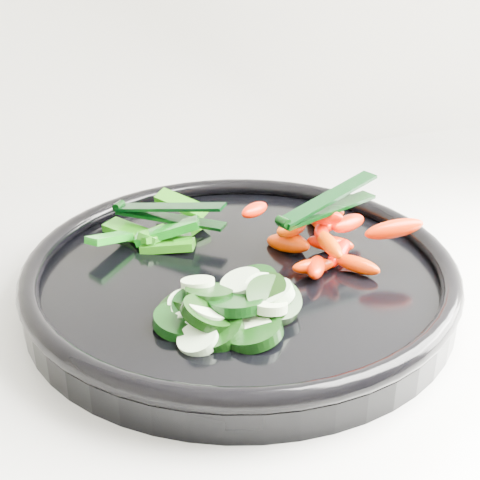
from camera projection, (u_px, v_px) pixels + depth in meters
name	position (u px, v px, depth m)	size (l,w,h in m)	color
veggie_tray	(240.00, 275.00, 0.58)	(0.39, 0.39, 0.04)	black
cucumber_pile	(221.00, 308.00, 0.51)	(0.13, 0.11, 0.04)	black
carrot_pile	(321.00, 235.00, 0.60)	(0.14, 0.14, 0.05)	#FF1000
pepper_pile	(161.00, 231.00, 0.64)	(0.13, 0.11, 0.04)	#26720A
tong_carrot	(326.00, 205.00, 0.59)	(0.11, 0.05, 0.02)	black
tong_pepper	(166.00, 212.00, 0.63)	(0.09, 0.09, 0.02)	black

